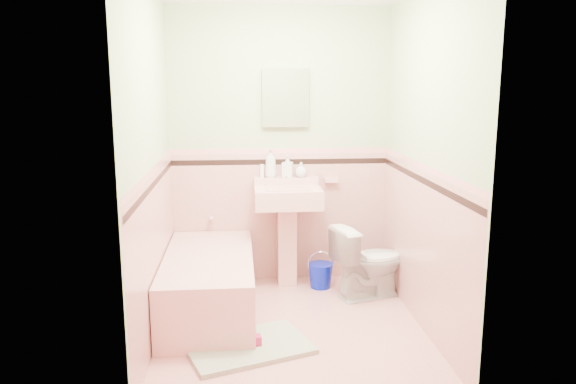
{
  "coord_description": "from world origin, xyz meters",
  "views": [
    {
      "loc": [
        -0.37,
        -3.98,
        1.82
      ],
      "look_at": [
        0.0,
        0.25,
        1.0
      ],
      "focal_mm": 34.86,
      "sensor_mm": 36.0,
      "label": 1
    }
  ],
  "objects": [
    {
      "name": "bath_mat",
      "position": [
        -0.33,
        -0.34,
        0.02
      ],
      "size": [
        0.97,
        0.8,
        0.03
      ],
      "primitive_type": "cube",
      "rotation": [
        0.0,
        0.0,
        0.34
      ],
      "color": "gray",
      "rests_on": "floor"
    },
    {
      "name": "accent_left",
      "position": [
        -0.98,
        0.0,
        1.12
      ],
      "size": [
        0.0,
        2.2,
        2.2
      ],
      "primitive_type": "plane",
      "rotation": [
        1.57,
        0.0,
        1.57
      ],
      "color": "black",
      "rests_on": "ground"
    },
    {
      "name": "tub_faucet",
      "position": [
        -0.63,
        1.05,
        0.63
      ],
      "size": [
        0.04,
        0.12,
        0.04
      ],
      "primitive_type": "cylinder",
      "rotation": [
        1.57,
        0.0,
        0.0
      ],
      "color": "silver",
      "rests_on": "wall_back"
    },
    {
      "name": "sink",
      "position": [
        0.05,
        0.86,
        0.46
      ],
      "size": [
        0.59,
        0.48,
        0.92
      ],
      "primitive_type": null,
      "color": "#E2A09D",
      "rests_on": "floor"
    },
    {
      "name": "cap_front",
      "position": [
        0.0,
        -1.08,
        1.22
      ],
      "size": [
        2.0,
        0.0,
        2.0
      ],
      "primitive_type": "plane",
      "rotation": [
        -1.57,
        0.0,
        0.0
      ],
      "color": "pink",
      "rests_on": "ground"
    },
    {
      "name": "bucket",
      "position": [
        0.35,
        0.81,
        0.11
      ],
      "size": [
        0.26,
        0.26,
        0.22
      ],
      "primitive_type": null,
      "rotation": [
        0.0,
        0.0,
        -0.18
      ],
      "color": "#0615BC",
      "rests_on": "floor"
    },
    {
      "name": "tube",
      "position": [
        -0.17,
        1.04,
        1.04
      ],
      "size": [
        0.04,
        0.04,
        0.12
      ],
      "primitive_type": "cylinder",
      "rotation": [
        0.0,
        0.0,
        -0.09
      ],
      "color": "white",
      "rests_on": "sink"
    },
    {
      "name": "soap_bottle_mid",
      "position": [
        0.06,
        1.04,
        1.09
      ],
      "size": [
        0.11,
        0.11,
        0.2
      ],
      "primitive_type": "imported",
      "rotation": [
        0.0,
        0.0,
        -0.25
      ],
      "color": "#B2B2B2",
      "rests_on": "sink"
    },
    {
      "name": "soap_bottle_right",
      "position": [
        0.19,
        1.04,
        1.05
      ],
      "size": [
        0.13,
        0.13,
        0.14
      ],
      "primitive_type": "imported",
      "rotation": [
        0.0,
        0.0,
        0.32
      ],
      "color": "#B2B2B2",
      "rests_on": "sink"
    },
    {
      "name": "accent_right",
      "position": [
        0.98,
        0.0,
        1.12
      ],
      "size": [
        0.0,
        2.2,
        2.2
      ],
      "primitive_type": "plane",
      "rotation": [
        1.57,
        0.0,
        -1.57
      ],
      "color": "black",
      "rests_on": "ground"
    },
    {
      "name": "soap_bottle_left",
      "position": [
        -0.09,
        1.04,
        1.12
      ],
      "size": [
        0.11,
        0.11,
        0.26
      ],
      "primitive_type": "imported",
      "rotation": [
        0.0,
        0.0,
        0.11
      ],
      "color": "#B2B2B2",
      "rests_on": "sink"
    },
    {
      "name": "medicine_cabinet",
      "position": [
        0.05,
        1.07,
        1.7
      ],
      "size": [
        0.4,
        0.04,
        0.5
      ],
      "primitive_type": "cube",
      "color": "white",
      "rests_on": "wall_back"
    },
    {
      "name": "accent_front",
      "position": [
        0.0,
        -1.08,
        1.12
      ],
      "size": [
        2.0,
        0.0,
        2.0
      ],
      "primitive_type": "plane",
      "rotation": [
        -1.57,
        0.0,
        0.0
      ],
      "color": "black",
      "rests_on": "ground"
    },
    {
      "name": "shoe",
      "position": [
        -0.32,
        -0.35,
        0.07
      ],
      "size": [
        0.17,
        0.1,
        0.06
      ],
      "primitive_type": "cube",
      "rotation": [
        0.0,
        0.0,
        0.18
      ],
      "color": "#BF1E59",
      "rests_on": "bath_mat"
    },
    {
      "name": "accent_back",
      "position": [
        0.0,
        1.08,
        1.12
      ],
      "size": [
        2.0,
        0.0,
        2.0
      ],
      "primitive_type": "plane",
      "rotation": [
        1.57,
        0.0,
        0.0
      ],
      "color": "black",
      "rests_on": "ground"
    },
    {
      "name": "cap_right",
      "position": [
        0.98,
        0.0,
        1.22
      ],
      "size": [
        0.0,
        2.2,
        2.2
      ],
      "primitive_type": "plane",
      "rotation": [
        1.57,
        0.0,
        -1.57
      ],
      "color": "pink",
      "rests_on": "ground"
    },
    {
      "name": "floor",
      "position": [
        0.0,
        0.0,
        0.0
      ],
      "size": [
        2.2,
        2.2,
        0.0
      ],
      "primitive_type": "plane",
      "color": "pink",
      "rests_on": "ground"
    },
    {
      "name": "soap_dish",
      "position": [
        0.47,
        1.06,
        0.95
      ],
      "size": [
        0.13,
        0.07,
        0.04
      ],
      "primitive_type": "cube",
      "color": "#E2A09D",
      "rests_on": "wall_back"
    },
    {
      "name": "bathtub",
      "position": [
        -0.63,
        0.33,
        0.23
      ],
      "size": [
        0.7,
        1.5,
        0.45
      ],
      "primitive_type": "cube",
      "color": "#E2A09D",
      "rests_on": "floor"
    },
    {
      "name": "wall_back",
      "position": [
        0.0,
        1.1,
        1.25
      ],
      "size": [
        2.5,
        0.0,
        2.5
      ],
      "primitive_type": "plane",
      "rotation": [
        1.57,
        0.0,
        0.0
      ],
      "color": "beige",
      "rests_on": "ground"
    },
    {
      "name": "wainscot_front",
      "position": [
        0.0,
        -1.09,
        0.6
      ],
      "size": [
        2.0,
        0.0,
        2.0
      ],
      "primitive_type": "plane",
      "rotation": [
        -1.57,
        0.0,
        0.0
      ],
      "color": "pink",
      "rests_on": "ground"
    },
    {
      "name": "toilet",
      "position": [
        0.73,
        0.56,
        0.32
      ],
      "size": [
        0.71,
        0.53,
        0.64
      ],
      "primitive_type": "imported",
      "rotation": [
        0.0,
        0.0,
        1.88
      ],
      "color": "white",
      "rests_on": "floor"
    },
    {
      "name": "wall_front",
      "position": [
        0.0,
        -1.1,
        1.25
      ],
      "size": [
        2.5,
        0.0,
        2.5
      ],
      "primitive_type": "plane",
      "rotation": [
        -1.57,
        0.0,
        0.0
      ],
      "color": "beige",
      "rests_on": "ground"
    },
    {
      "name": "wall_left",
      "position": [
        -1.0,
        0.0,
        1.25
      ],
      "size": [
        0.0,
        2.5,
        2.5
      ],
      "primitive_type": "plane",
      "rotation": [
        1.57,
        0.0,
        1.57
      ],
      "color": "beige",
      "rests_on": "ground"
    },
    {
      "name": "cap_back",
      "position": [
        0.0,
        1.08,
        1.22
      ],
      "size": [
        2.0,
        0.0,
        2.0
      ],
      "primitive_type": "plane",
      "rotation": [
        1.57,
        0.0,
        0.0
      ],
      "color": "pink",
      "rests_on": "ground"
    },
    {
      "name": "wall_right",
      "position": [
        1.0,
        0.0,
        1.25
      ],
      "size": [
        0.0,
        2.5,
        2.5
      ],
      "primitive_type": "plane",
      "rotation": [
        1.57,
        0.0,
        -1.57
      ],
      "color": "beige",
      "rests_on": "ground"
    },
    {
      "name": "wainscot_back",
      "position": [
        0.0,
        1.09,
        0.6
      ],
      "size": [
        2.0,
        0.0,
        2.0
      ],
      "primitive_type": "plane",
      "rotation": [
        1.57,
        0.0,
        0.0
      ],
      "color": "pink",
      "rests_on": "ground"
    },
    {
      "name": "sink_faucet",
      "position": [
        0.05,
        1.0,
        0.95
      ],
      "size": [
        0.02,
        0.02,
        0.1
      ],
      "primitive_type": "cylinder",
      "color": "silver",
      "rests_on": "sink"
    },
    {
      "name": "cap_left",
      "position": [
        -0.98,
        0.0,
        1.22
      ],
      "size": [
        0.0,
        2.2,
        2.2
      ],
      "primitive_type": "plane",
      "rotation": [
        1.57,
        0.0,
        1.57
      ],
      "color": "pink",
      "rests_on": "ground"
    },
    {
      "name": "wainscot_left",
      "position": [
        -0.99,
        0.0,
        0.6
      ],
      "size": [
        0.0,
        2.2,
        2.2
      ],
      "primitive_type": "plane",
      "rotation": [
        1.57,
        0.0,
        1.57
      ],
      "color": "pink",
      "rests_on": "ground"
    },
    {
      "name": "wainscot_right",
      "position": [
        0.99,
        0.0,
        0.6
      ],
      "size": [
        0.0,
        2.2,
        2.2
      ],
      "primitive_type": "plane",
      "rotation": [
        1.57,
        0.0,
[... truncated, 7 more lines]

